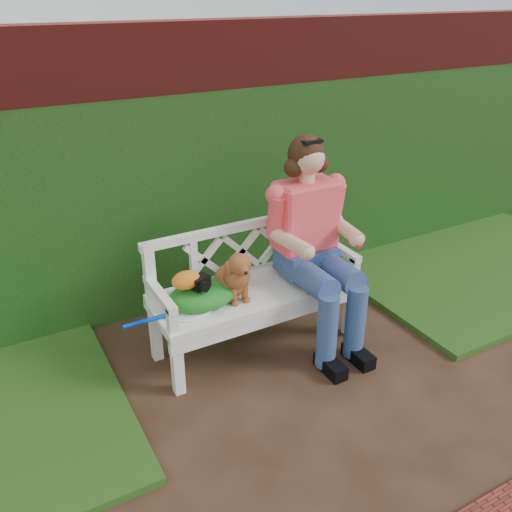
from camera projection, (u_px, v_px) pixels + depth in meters
ground at (322, 405)px, 3.49m from camera, size 60.00×60.00×0.00m
brick_wall at (197, 164)px, 4.49m from camera, size 10.00×0.30×2.20m
ivy_hedge at (209, 201)px, 4.43m from camera, size 10.00×0.18×1.70m
grass_right at (472, 263)px, 5.23m from camera, size 2.60×2.00×0.05m
garden_bench at (256, 318)px, 3.97m from camera, size 1.65×0.81×0.48m
seated_woman at (309, 240)px, 3.89m from camera, size 0.70×0.92×1.57m
dog at (233, 273)px, 3.70m from camera, size 0.28×0.36×0.37m
tennis_racket at (185, 310)px, 3.59m from camera, size 0.69×0.38×0.03m
green_bag at (202, 295)px, 3.65m from camera, size 0.54×0.48×0.16m
camera_item at (200, 282)px, 3.56m from camera, size 0.14×0.13×0.08m
baseball_glove at (186, 280)px, 3.54m from camera, size 0.24×0.21×0.12m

